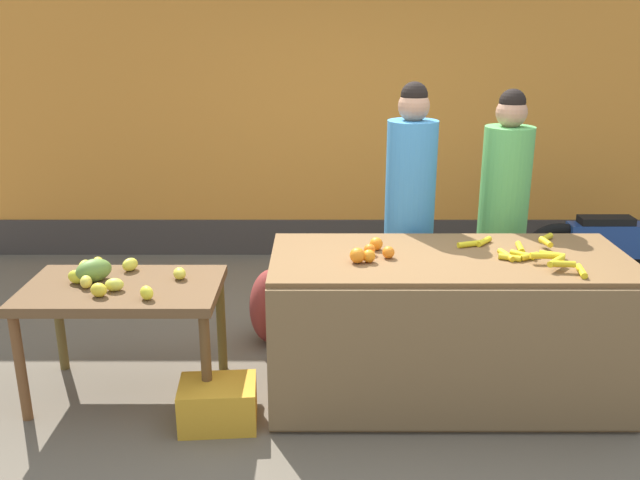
% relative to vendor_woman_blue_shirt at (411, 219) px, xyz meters
% --- Properties ---
extents(ground_plane, '(24.00, 24.00, 0.00)m').
position_rel_vendor_woman_blue_shirt_xyz_m(ground_plane, '(-0.27, -0.69, -0.95)').
color(ground_plane, '#665B4C').
extents(market_wall_back, '(7.76, 0.23, 3.05)m').
position_rel_vendor_woman_blue_shirt_xyz_m(market_wall_back, '(-0.27, 2.08, 0.55)').
color(market_wall_back, orange).
rests_on(market_wall_back, ground).
extents(fruit_stall_counter, '(2.13, 0.92, 0.92)m').
position_rel_vendor_woman_blue_shirt_xyz_m(fruit_stall_counter, '(0.16, -0.71, -0.49)').
color(fruit_stall_counter, brown).
rests_on(fruit_stall_counter, ground).
extents(side_table_wooden, '(1.17, 0.71, 0.73)m').
position_rel_vendor_woman_blue_shirt_xyz_m(side_table_wooden, '(-1.81, -0.69, -0.31)').
color(side_table_wooden, brown).
rests_on(side_table_wooden, ground).
extents(banana_bunch_pile, '(0.65, 0.74, 0.07)m').
position_rel_vendor_woman_blue_shirt_xyz_m(banana_bunch_pile, '(0.62, -0.72, -0.00)').
color(banana_bunch_pile, gold).
rests_on(banana_bunch_pile, fruit_stall_counter).
extents(orange_pile, '(0.27, 0.32, 0.09)m').
position_rel_vendor_woman_blue_shirt_xyz_m(orange_pile, '(-0.32, -0.74, 0.01)').
color(orange_pile, orange).
rests_on(orange_pile, fruit_stall_counter).
extents(mango_papaya_pile, '(0.73, 0.60, 0.14)m').
position_rel_vendor_woman_blue_shirt_xyz_m(mango_papaya_pile, '(-1.93, -0.64, -0.16)').
color(mango_papaya_pile, yellow).
rests_on(mango_papaya_pile, side_table_wooden).
extents(vendor_woman_blue_shirt, '(0.34, 0.34, 1.87)m').
position_rel_vendor_woman_blue_shirt_xyz_m(vendor_woman_blue_shirt, '(0.00, 0.00, 0.00)').
color(vendor_woman_blue_shirt, '#33333D').
rests_on(vendor_woman_blue_shirt, ground).
extents(vendor_woman_green_shirt, '(0.34, 0.34, 1.82)m').
position_rel_vendor_woman_blue_shirt_xyz_m(vendor_woman_green_shirt, '(0.67, 0.10, -0.03)').
color(vendor_woman_green_shirt, '#33333D').
rests_on(vendor_woman_green_shirt, ground).
extents(parked_motorcycle, '(1.60, 0.18, 0.88)m').
position_rel_vendor_woman_blue_shirt_xyz_m(parked_motorcycle, '(1.85, 0.88, -0.54)').
color(parked_motorcycle, black).
rests_on(parked_motorcycle, ground).
extents(produce_crate, '(0.46, 0.35, 0.26)m').
position_rel_vendor_woman_blue_shirt_xyz_m(produce_crate, '(-1.21, -1.05, -0.82)').
color(produce_crate, gold).
rests_on(produce_crate, ground).
extents(produce_sack, '(0.40, 0.44, 0.56)m').
position_rel_vendor_woman_blue_shirt_xyz_m(produce_sack, '(-0.97, 0.02, -0.67)').
color(produce_sack, maroon).
rests_on(produce_sack, ground).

